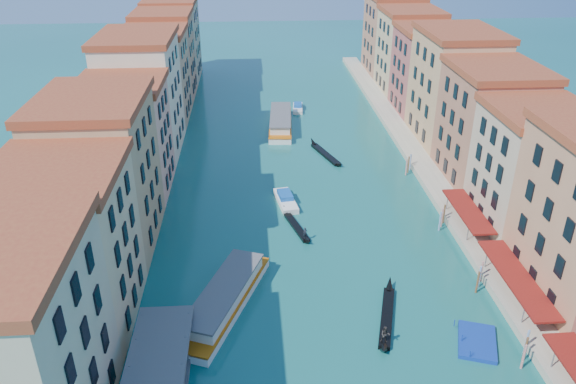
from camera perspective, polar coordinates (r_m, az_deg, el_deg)
name	(u,v)px	position (r m, az deg, el deg)	size (l,w,h in m)	color
left_bank_palazzos	(136,110)	(97.52, -15.18, 8.01)	(12.80, 128.40, 21.00)	tan
right_bank_palazzos	(465,102)	(102.70, 17.52, 8.67)	(12.80, 128.40, 21.00)	brown
quay	(414,153)	(103.28, 12.66, 3.88)	(4.00, 140.00, 1.00)	#A59F85
restaurant_awnings	(519,280)	(67.86, 22.40, -8.30)	(3.20, 44.55, 3.12)	maroon
vaporetto_stop	(158,383)	(54.86, -13.07, -18.40)	(5.40, 16.40, 3.65)	#5A595C
mooring_poles_right	(471,264)	(71.87, 18.06, -7.00)	(1.44, 54.24, 3.20)	brown
vaporetto_near	(225,298)	(63.57, -6.44, -10.67)	(10.39, 18.46, 2.71)	white
vaporetto_far	(281,121)	(114.09, -0.76, 7.20)	(5.58, 19.19, 2.82)	white
gondola_fore	(296,226)	(78.05, 0.83, -3.44)	(3.76, 10.64, 2.16)	black
gondola_right	(387,317)	(62.76, 10.00, -12.38)	(4.54, 12.83, 2.61)	black
gondola_far	(325,153)	(101.23, 3.78, 3.95)	(5.12, 12.66, 1.85)	black
motorboat_mid	(286,200)	(84.36, -0.24, -0.77)	(3.45, 7.68, 1.54)	white
motorboat_far	(298,108)	(124.66, 0.99, 8.58)	(2.63, 6.72, 1.36)	silver
blue_dock	(477,342)	(62.39, 18.65, -14.21)	(5.29, 6.43, 0.46)	#0F3295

